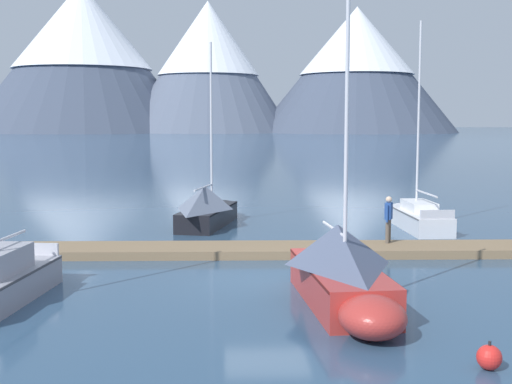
# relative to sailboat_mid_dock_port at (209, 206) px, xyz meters

# --- Properties ---
(ground_plane) EXTENTS (700.00, 700.00, 0.00)m
(ground_plane) POSITION_rel_sailboat_mid_dock_port_xyz_m (1.89, -10.67, -0.86)
(ground_plane) COLOR #2D4C6B
(mountain_west_summit) EXTENTS (81.35, 81.35, 52.31)m
(mountain_west_summit) POSITION_rel_sailboat_mid_dock_port_xyz_m (-48.34, 218.84, 27.21)
(mountain_west_summit) COLOR #424C60
(mountain_west_summit) RESTS_ON ground
(mountain_central_massif) EXTENTS (59.76, 59.76, 45.44)m
(mountain_central_massif) POSITION_rel_sailboat_mid_dock_port_xyz_m (-3.52, 211.66, 23.48)
(mountain_central_massif) COLOR slate
(mountain_central_massif) RESTS_ON ground
(mountain_shoulder_ridge) EXTENTS (69.94, 69.94, 43.11)m
(mountain_shoulder_ridge) POSITION_rel_sailboat_mid_dock_port_xyz_m (47.93, 206.91, 22.14)
(mountain_shoulder_ridge) COLOR #424C60
(mountain_shoulder_ridge) RESTS_ON ground
(dock) EXTENTS (28.73, 3.11, 0.30)m
(dock) POSITION_rel_sailboat_mid_dock_port_xyz_m (1.89, -6.67, -0.72)
(dock) COLOR #846B4C
(dock) RESTS_ON ground
(sailboat_mid_dock_port) EXTENTS (3.06, 6.63, 8.17)m
(sailboat_mid_dock_port) POSITION_rel_sailboat_mid_dock_port_xyz_m (0.00, 0.00, 0.00)
(sailboat_mid_dock_port) COLOR black
(sailboat_mid_dock_port) RESTS_ON ground
(sailboat_mid_dock_starboard) EXTENTS (2.26, 6.40, 7.64)m
(sailboat_mid_dock_starboard) POSITION_rel_sailboat_mid_dock_port_xyz_m (3.64, -13.43, 0.08)
(sailboat_mid_dock_starboard) COLOR #B2332D
(sailboat_mid_dock_starboard) RESTS_ON ground
(sailboat_far_berth) EXTENTS (1.62, 6.33, 8.94)m
(sailboat_far_berth) POSITION_rel_sailboat_mid_dock_port_xyz_m (9.14, -0.96, -0.34)
(sailboat_far_berth) COLOR silver
(sailboat_far_berth) RESTS_ON ground
(person_on_dock) EXTENTS (0.36, 0.54, 1.69)m
(person_on_dock) POSITION_rel_sailboat_mid_dock_port_xyz_m (6.60, -6.29, 0.40)
(person_on_dock) COLOR brown
(person_on_dock) RESTS_ON dock
(mooring_buoy_channel_marker) EXTENTS (0.48, 0.48, 0.56)m
(mooring_buoy_channel_marker) POSITION_rel_sailboat_mid_dock_port_xyz_m (5.65, -18.04, -0.62)
(mooring_buoy_channel_marker) COLOR red
(mooring_buoy_channel_marker) RESTS_ON ground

